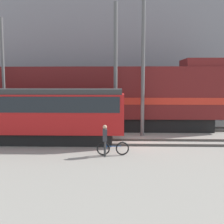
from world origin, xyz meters
TOP-DOWN VIEW (x-y plane):
  - ground_plane at (0.00, 0.00)m, footprint 120.00×120.00m
  - track_near at (0.00, -0.68)m, footprint 60.00×1.50m
  - track_far at (0.00, 4.20)m, footprint 60.00×1.51m
  - building_backdrop at (0.00, 12.63)m, footprint 48.78×6.00m
  - freight_locomotive at (-3.24, 4.20)m, footprint 21.48×3.04m
  - streetcar at (-6.08, -0.68)m, footprint 11.86×2.54m
  - bicycle at (-0.73, -3.44)m, footprint 1.65×0.44m
  - person at (-1.13, -3.62)m, footprint 0.25×0.38m
  - utility_pole_left at (-8.41, 1.76)m, footprint 0.20×0.20m
  - utility_pole_center at (-0.71, 1.76)m, footprint 0.26×0.26m
  - utility_pole_right at (1.14, 1.76)m, footprint 0.25×0.25m

SIDE VIEW (x-z plane):
  - ground_plane at x=0.00m, z-range 0.00..0.00m
  - track_near at x=0.00m, z-range 0.00..0.14m
  - track_far at x=0.00m, z-range 0.00..0.14m
  - bicycle at x=-0.73m, z-range -0.03..0.71m
  - person at x=-1.13m, z-range 0.16..1.74m
  - streetcar at x=-6.08m, z-range 0.24..3.52m
  - freight_locomotive at x=-3.24m, z-range -0.18..5.21m
  - utility_pole_left at x=-8.41m, z-range 0.00..8.01m
  - utility_pole_center at x=-0.71m, z-range 0.00..8.97m
  - utility_pole_right at x=1.14m, z-range 0.00..9.95m
  - building_backdrop at x=0.00m, z-range 0.00..12.84m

